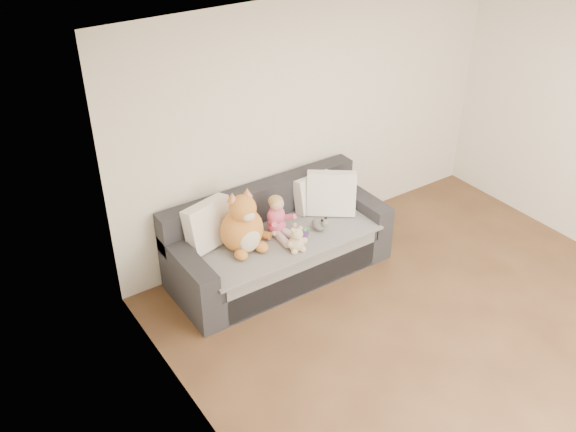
# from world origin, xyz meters

# --- Properties ---
(room_shell) EXTENTS (5.00, 5.00, 5.00)m
(room_shell) POSITION_xyz_m (0.00, 0.42, 1.30)
(room_shell) COLOR brown
(room_shell) RESTS_ON ground
(sofa) EXTENTS (2.20, 0.94, 0.85)m
(sofa) POSITION_xyz_m (-0.74, 2.06, 0.31)
(sofa) COLOR #26262B
(sofa) RESTS_ON ground
(cushion_left) EXTENTS (0.52, 0.33, 0.46)m
(cushion_left) POSITION_xyz_m (-1.40, 2.23, 0.70)
(cushion_left) COLOR white
(cushion_left) RESTS_ON sofa
(cushion_right_back) EXTENTS (0.44, 0.25, 0.39)m
(cushion_right_back) POSITION_xyz_m (-0.20, 2.24, 0.66)
(cushion_right_back) COLOR white
(cushion_right_back) RESTS_ON sofa
(cushion_right_front) EXTENTS (0.53, 0.48, 0.47)m
(cushion_right_front) POSITION_xyz_m (-0.09, 2.05, 0.70)
(cushion_right_front) COLOR white
(cushion_right_front) RESTS_ON sofa
(toddler) EXTENTS (0.29, 0.42, 0.41)m
(toddler) POSITION_xyz_m (-0.76, 2.02, 0.65)
(toddler) COLOR #EF5492
(toddler) RESTS_ON sofa
(plush_cat) EXTENTS (0.52, 0.44, 0.65)m
(plush_cat) POSITION_xyz_m (-1.16, 2.00, 0.71)
(plush_cat) COLOR orange
(plush_cat) RESTS_ON sofa
(teddy_bear) EXTENTS (0.21, 0.16, 0.26)m
(teddy_bear) POSITION_xyz_m (-0.77, 1.68, 0.58)
(teddy_bear) COLOR beige
(teddy_bear) RESTS_ON sofa
(plush_cow) EXTENTS (0.13, 0.20, 0.16)m
(plush_cow) POSITION_xyz_m (-0.38, 1.85, 0.54)
(plush_cow) COLOR white
(plush_cow) RESTS_ON sofa
(sippy_cup) EXTENTS (0.10, 0.07, 0.11)m
(sippy_cup) POSITION_xyz_m (-0.58, 1.83, 0.53)
(sippy_cup) COLOR #5D3187
(sippy_cup) RESTS_ON sofa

